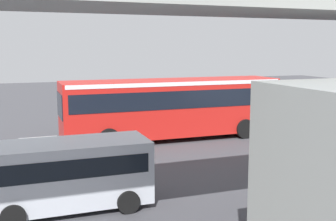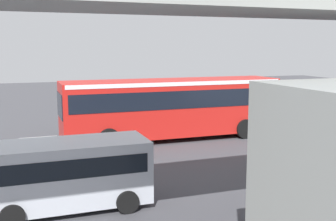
% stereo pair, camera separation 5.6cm
% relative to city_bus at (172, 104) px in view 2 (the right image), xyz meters
% --- Properties ---
extents(ground, '(80.00, 80.00, 0.00)m').
position_rel_city_bus_xyz_m(ground, '(0.71, 0.00, -1.88)').
color(ground, '#424247').
extents(city_bus, '(11.54, 2.85, 3.15)m').
position_rel_city_bus_xyz_m(city_bus, '(0.00, 0.00, 0.00)').
color(city_bus, red).
rests_on(city_bus, ground).
extents(parked_van, '(4.80, 2.17, 2.05)m').
position_rel_city_bus_xyz_m(parked_van, '(6.35, 8.02, -0.70)').
color(parked_van, '#B7BCC6').
rests_on(parked_van, ground).
extents(pedestrian, '(0.38, 0.38, 1.79)m').
position_rel_city_bus_xyz_m(pedestrian, '(4.77, -3.56, -1.00)').
color(pedestrian, '#2D2D38').
rests_on(pedestrian, ground).
extents(lane_dash_leftmost, '(2.00, 0.20, 0.01)m').
position_rel_city_bus_xyz_m(lane_dash_leftmost, '(-5.29, -2.76, -1.88)').
color(lane_dash_leftmost, silver).
rests_on(lane_dash_leftmost, ground).
extents(lane_dash_left, '(2.00, 0.20, 0.01)m').
position_rel_city_bus_xyz_m(lane_dash_left, '(-1.29, -2.76, -1.88)').
color(lane_dash_left, silver).
rests_on(lane_dash_left, ground).
extents(lane_dash_centre, '(2.00, 0.20, 0.01)m').
position_rel_city_bus_xyz_m(lane_dash_centre, '(2.71, -2.76, -1.88)').
color(lane_dash_centre, silver).
rests_on(lane_dash_centre, ground).
extents(lane_dash_right, '(2.00, 0.20, 0.01)m').
position_rel_city_bus_xyz_m(lane_dash_right, '(6.71, -2.76, -1.88)').
color(lane_dash_right, silver).
rests_on(lane_dash_right, ground).
extents(pedestrian_overpass, '(24.03, 2.60, 7.18)m').
position_rel_city_bus_xyz_m(pedestrian_overpass, '(0.71, 11.98, 3.40)').
color(pedestrian_overpass, gray).
rests_on(pedestrian_overpass, ground).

